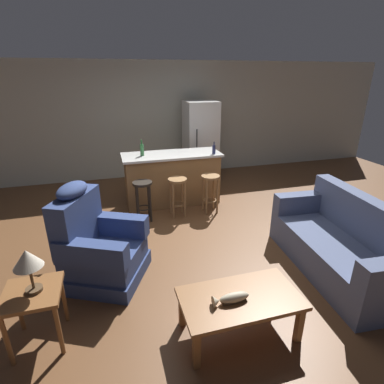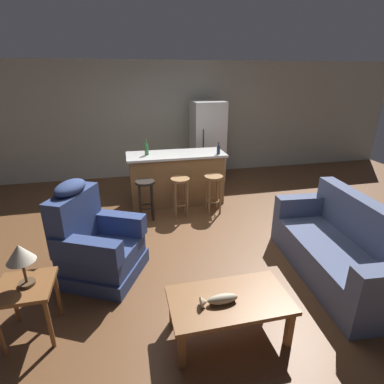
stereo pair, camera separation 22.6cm
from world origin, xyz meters
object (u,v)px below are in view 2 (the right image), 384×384
fish_figurine (219,300)px  bottle_short_amber (147,149)px  table_lamp (20,255)px  recliner_near_lamp (95,244)px  refrigerator (208,141)px  bar_stool_left (146,193)px  kitchen_island (176,178)px  bottle_tall_green (218,150)px  coffee_table (229,303)px  bar_stool_middle (180,190)px  end_table (26,294)px  bar_stool_right (213,187)px  couch (342,250)px

fish_figurine → bottle_short_amber: bottle_short_amber is taller
table_lamp → recliner_near_lamp: bearing=58.2°
table_lamp → refrigerator: size_ratio=0.23×
refrigerator → bar_stool_left: bearing=-130.7°
kitchen_island → bottle_tall_green: bottle_tall_green is taller
fish_figurine → bottle_tall_green: (0.95, 3.09, 0.57)m
coffee_table → kitchen_island: 3.27m
fish_figurine → bottle_short_amber: 3.39m
bar_stool_left → refrigerator: 2.45m
fish_figurine → bar_stool_middle: (0.16, 2.68, 0.01)m
coffee_table → refrigerator: refrigerator is taller
end_table → bar_stool_right: size_ratio=0.82×
fish_figurine → end_table: end_table is taller
end_table → table_lamp: size_ratio=1.37×
bar_stool_middle → refrigerator: size_ratio=0.39×
kitchen_island → bottle_tall_green: bearing=-16.5°
refrigerator → bottle_short_amber: bearing=-141.1°
couch → bar_stool_left: 3.00m
refrigerator → bottle_tall_green: size_ratio=8.01×
bar_stool_right → refrigerator: (0.40, 1.83, 0.41)m
coffee_table → bottle_tall_green: bottle_tall_green is taller
couch → recliner_near_lamp: bearing=-8.3°
bar_stool_left → couch: bearing=-43.6°
bar_stool_left → bar_stool_right: 1.17m
recliner_near_lamp → bar_stool_right: recliner_near_lamp is taller
recliner_near_lamp → bottle_short_amber: (0.82, 2.04, 0.64)m
couch → bottle_tall_green: (-0.80, 2.47, 0.69)m
couch → kitchen_island: 3.11m
bottle_short_amber → fish_figurine: bearing=-84.5°
couch → bar_stool_left: bearing=-38.7°
table_lamp → refrigerator: 4.92m
coffee_table → bottle_short_amber: bearing=97.6°
couch → kitchen_island: bearing=-55.4°
table_lamp → bottle_tall_green: size_ratio=1.87×
end_table → bar_stool_left: size_ratio=0.82×
bar_stool_left → bar_stool_right: same height
bottle_short_amber → refrigerator: bearing=38.9°
couch → refrigerator: bearing=-76.4°
end_table → kitchen_island: (1.88, 2.85, 0.02)m
end_table → kitchen_island: kitchen_island is taller
coffee_table → couch: bearing=19.3°
coffee_table → kitchen_island: bearing=88.4°
bar_stool_middle → recliner_near_lamp: bearing=-133.0°
refrigerator → bottle_tall_green: refrigerator is taller
recliner_near_lamp → bar_stool_left: bearing=89.1°
recliner_near_lamp → couch: bearing=13.2°
fish_figurine → bar_stool_middle: bar_stool_middle is taller
fish_figurine → bar_stool_right: (0.75, 2.68, 0.01)m
kitchen_island → bar_stool_middle: kitchen_island is taller
couch → recliner_near_lamp: (-2.88, 0.67, 0.08)m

